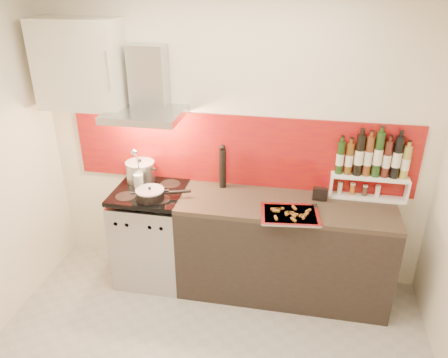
% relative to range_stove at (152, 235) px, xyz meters
% --- Properties ---
extents(back_wall, '(3.40, 0.02, 2.60)m').
position_rel_range_stove_xyz_m(back_wall, '(0.70, 0.30, 0.86)').
color(back_wall, silver).
rests_on(back_wall, ground).
extents(backsplash, '(3.00, 0.02, 0.64)m').
position_rel_range_stove_xyz_m(backsplash, '(0.75, 0.29, 0.78)').
color(backsplash, maroon).
rests_on(backsplash, back_wall).
extents(range_stove, '(0.60, 0.60, 0.91)m').
position_rel_range_stove_xyz_m(range_stove, '(0.00, 0.00, 0.00)').
color(range_stove, '#B7B7BA').
rests_on(range_stove, ground).
extents(counter, '(1.80, 0.60, 0.90)m').
position_rel_range_stove_xyz_m(counter, '(1.20, 0.00, 0.01)').
color(counter, black).
rests_on(counter, ground).
extents(range_hood, '(0.62, 0.50, 0.61)m').
position_rel_range_stove_xyz_m(range_hood, '(0.00, 0.14, 1.30)').
color(range_hood, '#B7B7BA').
rests_on(range_hood, back_wall).
extents(upper_cabinet, '(0.70, 0.35, 0.72)m').
position_rel_range_stove_xyz_m(upper_cabinet, '(-0.55, 0.13, 1.51)').
color(upper_cabinet, beige).
rests_on(upper_cabinet, back_wall).
extents(stock_pot, '(0.26, 0.26, 0.22)m').
position_rel_range_stove_xyz_m(stock_pot, '(-0.13, 0.16, 0.56)').
color(stock_pot, '#B7B7BA').
rests_on(stock_pot, range_stove).
extents(saute_pan, '(0.45, 0.25, 0.11)m').
position_rel_range_stove_xyz_m(saute_pan, '(0.08, -0.14, 0.51)').
color(saute_pan, black).
rests_on(saute_pan, range_stove).
extents(utensil_jar, '(0.08, 0.12, 0.40)m').
position_rel_range_stove_xyz_m(utensil_jar, '(-0.10, 0.02, 0.58)').
color(utensil_jar, silver).
rests_on(utensil_jar, range_stove).
extents(pepper_mill, '(0.06, 0.06, 0.40)m').
position_rel_range_stove_xyz_m(pepper_mill, '(0.62, 0.21, 0.65)').
color(pepper_mill, black).
rests_on(pepper_mill, counter).
extents(step_shelf, '(0.63, 0.17, 0.59)m').
position_rel_range_stove_xyz_m(step_shelf, '(1.87, 0.24, 0.75)').
color(step_shelf, white).
rests_on(step_shelf, counter).
extents(caddy_box, '(0.13, 0.06, 0.11)m').
position_rel_range_stove_xyz_m(caddy_box, '(1.47, 0.12, 0.52)').
color(caddy_box, black).
rests_on(caddy_box, counter).
extents(baking_tray, '(0.50, 0.41, 0.03)m').
position_rel_range_stove_xyz_m(baking_tray, '(1.24, -0.20, 0.47)').
color(baking_tray, silver).
rests_on(baking_tray, counter).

